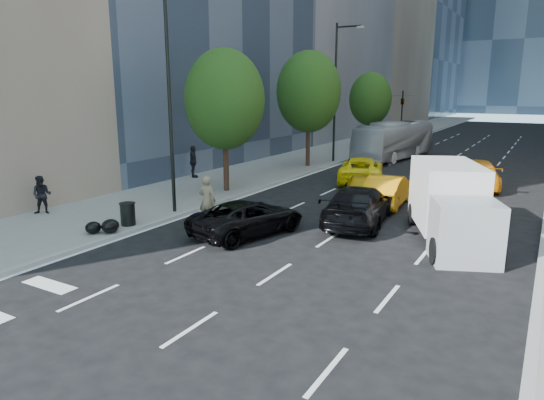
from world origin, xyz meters
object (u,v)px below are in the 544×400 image
Objects in this scene: city_bus at (395,140)px; box_truck at (450,204)px; skateboarder at (207,204)px; black_sedan_lincoln at (248,217)px; black_sedan_mercedes at (359,205)px; trash_can at (128,214)px.

city_bus is 22.16m from box_truck.
box_truck reaches higher than skateboarder.
black_sedan_mercedes reaches higher than black_sedan_lincoln.
box_truck reaches higher than black_sedan_lincoln.
box_truck is 12.46m from trash_can.
trash_can is at bearing -91.22° from city_bus.
black_sedan_lincoln is 5.48× the size of trash_can.
skateboarder is 0.36× the size of black_sedan_mercedes.
skateboarder is 9.29m from box_truck.
box_truck is at bearing -141.85° from black_sedan_lincoln.
black_sedan_lincoln is 23.63m from city_bus.
black_sedan_lincoln is 4.93m from trash_can.
black_sedan_mercedes is 3.80m from box_truck.
black_sedan_mercedes is at bearing 34.36° from trash_can.
skateboarder reaches higher than black_sedan_lincoln.
city_bus reaches higher than skateboarder.
city_bus is at bearing 82.37° from trash_can.
trash_can is (-11.50, -4.73, -0.84)m from box_truck.
trash_can is (-3.40, -25.36, -0.91)m from city_bus.
skateboarder is 0.32× the size of box_truck.
black_sedan_lincoln is 0.87× the size of black_sedan_mercedes.
skateboarder is at bearing -85.20° from city_bus.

